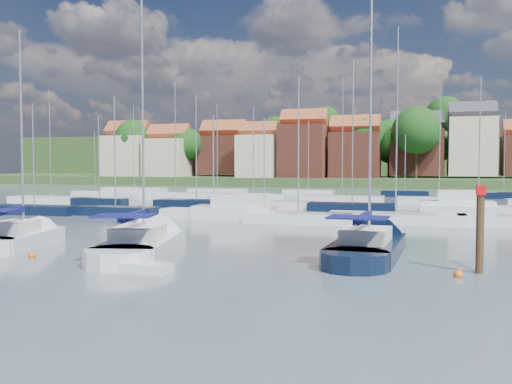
% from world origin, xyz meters
% --- Properties ---
extents(ground, '(260.00, 260.00, 0.00)m').
position_xyz_m(ground, '(0.00, 40.00, 0.00)').
color(ground, '#485762').
rests_on(ground, ground).
extents(sailboat_left, '(4.45, 10.41, 13.79)m').
position_xyz_m(sailboat_left, '(-12.66, 2.69, 0.36)').
color(sailboat_left, silver).
rests_on(sailboat_left, ground).
extents(sailboat_centre, '(6.07, 13.11, 17.18)m').
position_xyz_m(sailboat_centre, '(-4.77, 3.01, 0.35)').
color(sailboat_centre, silver).
rests_on(sailboat_centre, ground).
extents(sailboat_navy, '(4.00, 12.57, 17.13)m').
position_xyz_m(sailboat_navy, '(7.63, 5.31, 0.35)').
color(sailboat_navy, black).
rests_on(sailboat_navy, ground).
extents(tender, '(2.58, 1.30, 0.55)m').
position_xyz_m(tender, '(-1.76, -3.47, 0.21)').
color(tender, silver).
rests_on(tender, ground).
extents(timber_piling, '(0.40, 0.40, 6.18)m').
position_xyz_m(timber_piling, '(12.75, 0.54, 0.94)').
color(timber_piling, '#4C331E').
rests_on(timber_piling, ground).
extents(buoy_c, '(0.41, 0.41, 0.41)m').
position_xyz_m(buoy_c, '(-9.17, -1.53, 0.00)').
color(buoy_c, '#D85914').
rests_on(buoy_c, ground).
extents(buoy_d, '(0.47, 0.47, 0.47)m').
position_xyz_m(buoy_d, '(-1.40, -1.99, 0.00)').
color(buoy_d, '#D85914').
rests_on(buoy_d, ground).
extents(buoy_e, '(0.53, 0.53, 0.53)m').
position_xyz_m(buoy_e, '(6.35, 5.55, 0.00)').
color(buoy_e, beige).
rests_on(buoy_e, ground).
extents(buoy_f, '(0.44, 0.44, 0.44)m').
position_xyz_m(buoy_f, '(11.81, -0.64, 0.00)').
color(buoy_f, '#D85914').
rests_on(buoy_f, ground).
extents(buoy_g, '(0.50, 0.50, 0.50)m').
position_xyz_m(buoy_g, '(6.45, 5.93, 0.00)').
color(buoy_g, beige).
rests_on(buoy_g, ground).
extents(marina_field, '(79.62, 41.41, 15.93)m').
position_xyz_m(marina_field, '(1.91, 35.15, 0.43)').
color(marina_field, silver).
rests_on(marina_field, ground).
extents(far_shore_town, '(212.46, 90.00, 22.27)m').
position_xyz_m(far_shore_town, '(2.23, 132.67, 4.61)').
color(far_shore_town, '#334B25').
rests_on(far_shore_town, ground).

